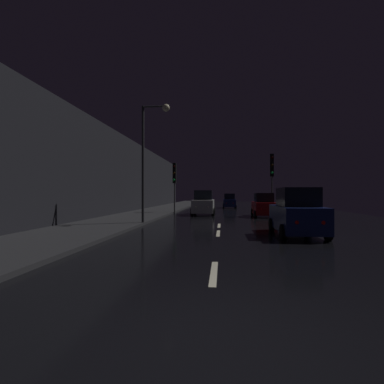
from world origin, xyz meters
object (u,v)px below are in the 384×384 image
(traffic_light_far_left, at_px, (174,177))
(car_approaching_headlights, at_px, (204,204))
(car_distant_taillights, at_px, (229,201))
(streetlamp_overhead, at_px, (150,145))
(car_parked_right_near, at_px, (297,213))
(traffic_light_far_right, at_px, (272,171))
(car_parked_right_far, at_px, (264,206))

(traffic_light_far_left, distance_m, car_approaching_headlights, 4.03)
(traffic_light_far_left, bearing_deg, car_distant_taillights, 158.86)
(streetlamp_overhead, relative_size, car_parked_right_near, 1.69)
(traffic_light_far_left, relative_size, car_approaching_headlights, 1.11)
(car_approaching_headlights, xyz_separation_m, car_distant_taillights, (2.56, 12.64, -0.13))
(traffic_light_far_right, distance_m, car_parked_right_far, 3.13)
(car_approaching_headlights, distance_m, car_parked_right_near, 13.48)
(traffic_light_far_left, relative_size, car_parked_right_far, 1.25)
(traffic_light_far_right, height_order, car_parked_right_near, traffic_light_far_right)
(traffic_light_far_right, height_order, car_parked_right_far, traffic_light_far_right)
(traffic_light_far_left, height_order, car_parked_right_near, traffic_light_far_left)
(traffic_light_far_right, xyz_separation_m, traffic_light_far_left, (-8.65, 2.33, -0.35))
(traffic_light_far_right, bearing_deg, car_distant_taillights, -159.28)
(traffic_light_far_left, height_order, car_distant_taillights, traffic_light_far_left)
(traffic_light_far_right, relative_size, traffic_light_far_left, 1.09)
(car_distant_taillights, distance_m, car_parked_right_far, 14.51)
(car_distant_taillights, bearing_deg, car_parked_right_near, -174.46)
(car_distant_taillights, bearing_deg, car_approaching_headlights, 168.53)
(streetlamp_overhead, bearing_deg, traffic_light_far_left, 91.43)
(traffic_light_far_right, height_order, streetlamp_overhead, streetlamp_overhead)
(car_distant_taillights, height_order, car_parked_right_near, car_parked_right_near)
(streetlamp_overhead, distance_m, car_parked_right_near, 9.19)
(traffic_light_far_right, bearing_deg, streetlamp_overhead, -38.75)
(traffic_light_far_left, height_order, car_approaching_headlights, traffic_light_far_left)
(traffic_light_far_left, distance_m, car_distant_taillights, 12.70)
(car_approaching_headlights, bearing_deg, traffic_light_far_right, 81.36)
(traffic_light_far_left, xyz_separation_m, streetlamp_overhead, (0.26, -10.43, 1.31))
(traffic_light_far_right, xyz_separation_m, car_distant_taillights, (-3.24, 13.52, -2.95))
(streetlamp_overhead, height_order, car_parked_right_far, streetlamp_overhead)
(traffic_light_far_right, distance_m, streetlamp_overhead, 11.70)
(traffic_light_far_right, bearing_deg, traffic_light_far_left, -97.83)
(car_approaching_headlights, height_order, car_parked_right_near, car_approaching_headlights)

